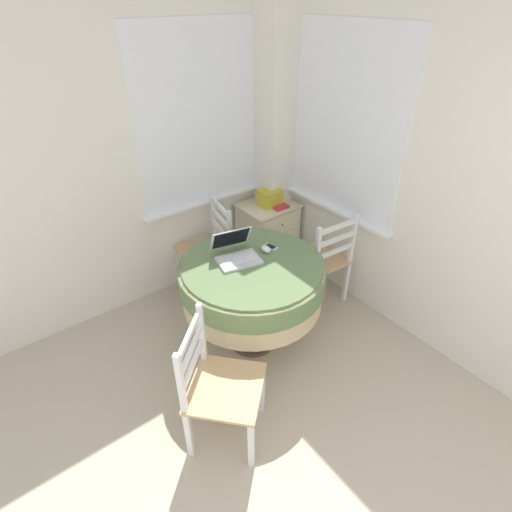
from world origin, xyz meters
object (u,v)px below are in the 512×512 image
at_px(computer_mouse, 266,249).
at_px(corner_cabinet, 268,234).
at_px(dining_chair_near_back_window, 208,250).
at_px(dining_chair_camera_near, 218,386).
at_px(storage_box, 270,198).
at_px(dining_chair_near_right_window, 322,260).
at_px(book_on_cabinet, 277,205).
at_px(cell_phone, 271,247).
at_px(round_dining_table, 252,281).
at_px(laptop, 236,253).

height_order(computer_mouse, corner_cabinet, computer_mouse).
relative_size(computer_mouse, dining_chair_near_back_window, 0.10).
distance_m(computer_mouse, dining_chair_near_back_window, 0.81).
xyz_separation_m(dining_chair_camera_near, storage_box, (1.43, 1.29, 0.30)).
bearing_deg(dining_chair_near_back_window, dining_chair_near_right_window, -46.63).
relative_size(dining_chair_near_back_window, dining_chair_near_right_window, 1.00).
distance_m(dining_chair_near_back_window, corner_cabinet, 0.71).
bearing_deg(dining_chair_near_back_window, computer_mouse, -84.40).
height_order(dining_chair_near_back_window, dining_chair_camera_near, same).
bearing_deg(book_on_cabinet, cell_phone, -133.00).
xyz_separation_m(cell_phone, book_on_cabinet, (0.61, 0.65, -0.10)).
relative_size(round_dining_table, cell_phone, 9.08).
xyz_separation_m(computer_mouse, storage_box, (0.63, 0.73, -0.05)).
relative_size(cell_phone, storage_box, 0.58).
bearing_deg(computer_mouse, corner_cabinet, 49.87).
relative_size(computer_mouse, book_on_cabinet, 0.43).
bearing_deg(storage_box, dining_chair_near_right_window, -91.16).
distance_m(laptop, dining_chair_near_right_window, 0.92).
distance_m(computer_mouse, dining_chair_camera_near, 1.04).
relative_size(cell_phone, dining_chair_near_back_window, 0.13).
xyz_separation_m(dining_chair_near_right_window, corner_cabinet, (0.01, 0.75, -0.10)).
bearing_deg(book_on_cabinet, laptop, -145.75).
height_order(computer_mouse, cell_phone, computer_mouse).
relative_size(computer_mouse, dining_chair_camera_near, 0.10).
xyz_separation_m(dining_chair_near_right_window, storage_box, (0.01, 0.73, 0.30)).
bearing_deg(laptop, round_dining_table, -70.05).
height_order(dining_chair_camera_near, corner_cabinet, dining_chair_camera_near).
bearing_deg(storage_box, cell_phone, -128.70).
distance_m(round_dining_table, dining_chair_camera_near, 0.82).
relative_size(round_dining_table, storage_box, 5.31).
bearing_deg(cell_phone, book_on_cabinet, 47.00).
distance_m(dining_chair_near_right_window, book_on_cabinet, 0.72).
relative_size(round_dining_table, dining_chair_near_back_window, 1.20).
bearing_deg(round_dining_table, dining_chair_near_back_window, 82.75).
height_order(cell_phone, dining_chair_near_right_window, dining_chair_near_right_window).
bearing_deg(laptop, dining_chair_near_back_window, 77.45).
distance_m(laptop, corner_cabinet, 1.18).
height_order(dining_chair_near_back_window, book_on_cabinet, dining_chair_near_back_window).
xyz_separation_m(computer_mouse, corner_cabinet, (0.63, 0.74, -0.45)).
relative_size(dining_chair_near_right_window, book_on_cabinet, 4.23).
height_order(round_dining_table, dining_chair_near_right_window, dining_chair_near_right_window).
height_order(dining_chair_camera_near, book_on_cabinet, dining_chair_camera_near).
bearing_deg(dining_chair_camera_near, book_on_cabinet, 39.99).
relative_size(laptop, book_on_cabinet, 1.73).
distance_m(computer_mouse, corner_cabinet, 1.07).
height_order(storage_box, book_on_cabinet, storage_box).
xyz_separation_m(laptop, dining_chair_camera_near, (-0.58, -0.63, -0.37)).
xyz_separation_m(round_dining_table, storage_box, (0.80, 0.79, 0.13)).
bearing_deg(corner_cabinet, dining_chair_camera_near, -137.54).
bearing_deg(storage_box, book_on_cabinet, -53.15).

